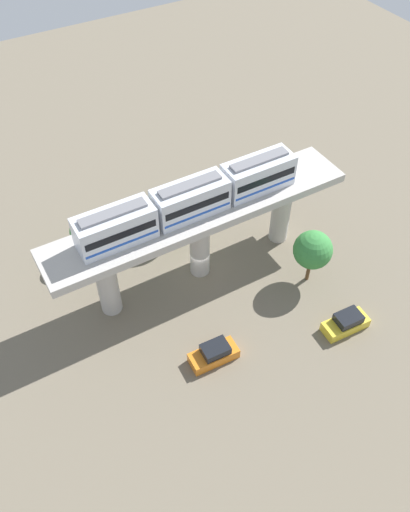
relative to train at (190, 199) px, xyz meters
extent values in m
plane|color=#706654|center=(0.00, 0.85, -9.60)|extent=(120.00, 120.00, 0.00)
cylinder|color=#B7B2AA|center=(0.00, -8.52, -5.97)|extent=(1.90, 1.90, 7.27)
cylinder|color=#B7B2AA|center=(0.00, 0.85, -5.97)|extent=(1.90, 1.90, 7.27)
cylinder|color=#B7B2AA|center=(0.00, 10.23, -5.97)|extent=(1.90, 1.90, 7.27)
cube|color=#B7B2AA|center=(0.00, 0.85, -1.93)|extent=(5.20, 28.85, 0.80)
cube|color=silver|center=(0.00, -6.95, -0.03)|extent=(2.60, 6.60, 3.00)
cube|color=black|center=(0.00, -6.95, 0.22)|extent=(2.64, 6.07, 0.70)
cube|color=#1947B2|center=(0.00, -6.95, -0.78)|extent=(2.64, 6.34, 0.24)
cube|color=slate|center=(0.00, -6.95, 1.59)|extent=(1.10, 5.61, 0.24)
cube|color=silver|center=(0.00, 0.00, -0.03)|extent=(2.60, 6.60, 3.00)
cube|color=black|center=(0.00, 0.00, 0.22)|extent=(2.64, 6.07, 0.70)
cube|color=#1947B2|center=(0.00, 0.00, -0.78)|extent=(2.64, 6.34, 0.24)
cube|color=slate|center=(0.00, 0.00, 1.59)|extent=(1.10, 5.61, 0.24)
cube|color=silver|center=(0.00, 6.95, -0.03)|extent=(2.60, 6.60, 3.00)
cube|color=black|center=(0.00, 6.95, 0.22)|extent=(2.64, 6.07, 0.70)
cube|color=#1947B2|center=(0.00, 6.95, -0.78)|extent=(2.64, 6.34, 0.24)
cube|color=slate|center=(0.00, 6.95, 1.59)|extent=(1.10, 5.61, 0.24)
cube|color=yellow|center=(12.54, 8.72, -9.10)|extent=(2.05, 4.30, 1.00)
cube|color=black|center=(12.54, 8.87, -8.22)|extent=(1.77, 2.39, 0.76)
cube|color=orange|center=(9.45, -3.14, -9.10)|extent=(2.02, 4.29, 1.00)
cube|color=black|center=(9.45, -2.99, -8.22)|extent=(1.76, 2.38, 0.76)
cylinder|color=brown|center=(-7.29, -7.68, -8.35)|extent=(0.36, 0.36, 2.50)
sphere|color=#38843D|center=(-7.29, -7.68, -6.21)|extent=(3.25, 3.25, 3.25)
cylinder|color=brown|center=(-5.93, 0.02, -8.53)|extent=(0.36, 0.36, 2.15)
sphere|color=#2D7233|center=(-5.93, 0.02, -6.36)|extent=(3.99, 3.99, 3.99)
cylinder|color=brown|center=(6.15, 9.37, -8.07)|extent=(0.36, 0.36, 3.05)
sphere|color=#38843D|center=(6.15, 9.37, -5.54)|extent=(3.68, 3.68, 3.68)
camera|label=1|loc=(30.38, -16.02, 29.65)|focal=37.11mm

